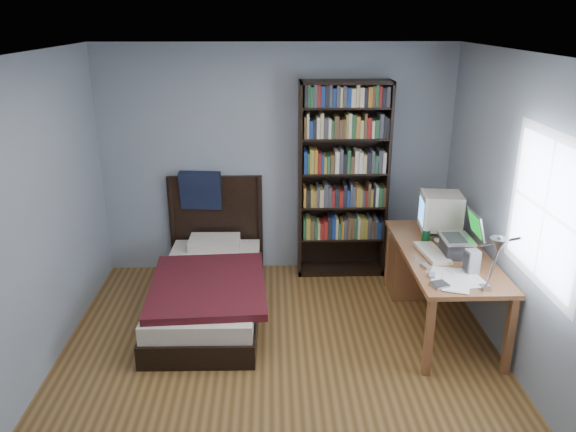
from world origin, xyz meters
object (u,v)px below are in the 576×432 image
object	(u,v)px
speaker	(472,262)
crt_monitor	(440,212)
keyboard	(432,253)
bookshelf	(343,181)
laptop	(458,244)
soda_can	(426,236)
desk	(428,262)
bed	(209,284)
desk_lamp	(497,250)

from	to	relation	value
speaker	crt_monitor	bearing A→B (deg)	83.56
keyboard	speaker	size ratio (longest dim) A/B	2.35
crt_monitor	bookshelf	distance (m)	1.13
laptop	soda_can	distance (m)	0.37
keyboard	soda_can	distance (m)	0.29
desk	bed	world-z (taller)	bed
desk_lamp	bookshelf	world-z (taller)	bookshelf
crt_monitor	bookshelf	size ratio (longest dim) A/B	0.20
bookshelf	keyboard	bearing A→B (deg)	-61.31
laptop	bookshelf	world-z (taller)	bookshelf
bookshelf	bed	bearing A→B (deg)	-150.14
keyboard	bed	world-z (taller)	bed
speaker	bed	size ratio (longest dim) A/B	0.10
desk	soda_can	size ratio (longest dim) A/B	13.16
speaker	bed	bearing A→B (deg)	151.45
desk	bookshelf	distance (m)	1.24
laptop	bookshelf	distance (m)	1.54
crt_monitor	soda_can	world-z (taller)	crt_monitor
crt_monitor	desk	bearing A→B (deg)	131.59
soda_can	crt_monitor	bearing A→B (deg)	47.00
speaker	soda_can	bearing A→B (deg)	98.38
crt_monitor	soda_can	xyz separation A→B (m)	(-0.17, -0.18, -0.18)
speaker	soda_can	distance (m)	0.69
soda_can	bookshelf	world-z (taller)	bookshelf
soda_can	speaker	bearing A→B (deg)	-72.15
bookshelf	bed	size ratio (longest dim) A/B	1.03
speaker	bed	world-z (taller)	bed
laptop	desk_lamp	bearing A→B (deg)	-95.68
laptop	speaker	xyz separation A→B (m)	(0.01, -0.35, -0.01)
keyboard	bed	size ratio (longest dim) A/B	0.23
desk	soda_can	distance (m)	0.46
desk_lamp	speaker	world-z (taller)	desk_lamp
soda_can	desk	bearing A→B (deg)	64.09
keyboard	speaker	world-z (taller)	speaker
desk	crt_monitor	world-z (taller)	crt_monitor
desk_lamp	keyboard	xyz separation A→B (m)	(-0.11, 1.07, -0.49)
keyboard	bookshelf	distance (m)	1.42
crt_monitor	desk_lamp	distance (m)	1.56
desk_lamp	bed	size ratio (longest dim) A/B	0.31
laptop	speaker	bearing A→B (deg)	-88.85
desk_lamp	keyboard	bearing A→B (deg)	95.95
bookshelf	laptop	bearing A→B (deg)	-54.53
keyboard	speaker	bearing A→B (deg)	-66.43
speaker	soda_can	world-z (taller)	speaker
laptop	desk	bearing A→B (deg)	99.32
desk	keyboard	bearing A→B (deg)	-103.66
bookshelf	bed	xyz separation A→B (m)	(-1.39, -0.80, -0.81)
laptop	bed	xyz separation A→B (m)	(-2.28, 0.44, -0.59)
desk	keyboard	distance (m)	0.63
bed	soda_can	bearing A→B (deg)	-3.64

